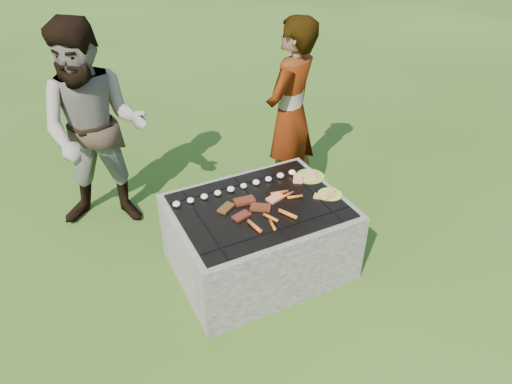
# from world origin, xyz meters

# --- Properties ---
(lawn) EXTENTS (60.00, 60.00, 0.00)m
(lawn) POSITION_xyz_m (0.00, 0.00, 0.00)
(lawn) COLOR #244310
(lawn) RESTS_ON ground
(fire_pit) EXTENTS (1.30, 1.00, 0.62)m
(fire_pit) POSITION_xyz_m (0.00, 0.00, 0.28)
(fire_pit) COLOR gray
(fire_pit) RESTS_ON ground
(mushrooms) EXTENTS (1.06, 0.06, 0.04)m
(mushrooms) POSITION_xyz_m (-0.05, 0.26, 0.63)
(mushrooms) COLOR beige
(mushrooms) RESTS_ON fire_pit
(pork_slabs) EXTENTS (0.39, 0.27, 0.02)m
(pork_slabs) POSITION_xyz_m (-0.11, 0.01, 0.62)
(pork_slabs) COLOR brown
(pork_slabs) RESTS_ON fire_pit
(sausages) EXTENTS (0.53, 0.42, 0.03)m
(sausages) POSITION_xyz_m (0.08, -0.13, 0.62)
(sausages) COLOR red
(sausages) RESTS_ON fire_pit
(bread_on_grate) EXTENTS (0.45, 0.43, 0.02)m
(bread_on_grate) POSITION_xyz_m (0.33, 0.05, 0.62)
(bread_on_grate) COLOR tan
(bread_on_grate) RESTS_ON fire_pit
(plate_far) EXTENTS (0.29, 0.29, 0.03)m
(plate_far) POSITION_xyz_m (0.56, 0.17, 0.61)
(plate_far) COLOR gold
(plate_far) RESTS_ON fire_pit
(plate_near) EXTENTS (0.20, 0.20, 0.03)m
(plate_near) POSITION_xyz_m (0.56, -0.12, 0.61)
(plate_near) COLOR #FFED3C
(plate_near) RESTS_ON fire_pit
(cook) EXTENTS (0.76, 0.69, 1.75)m
(cook) POSITION_xyz_m (0.72, 0.79, 0.87)
(cook) COLOR #A8968C
(cook) RESTS_ON ground
(bystander) EXTENTS (1.09, 0.98, 1.83)m
(bystander) POSITION_xyz_m (-0.92, 1.17, 0.91)
(bystander) COLOR gray
(bystander) RESTS_ON ground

